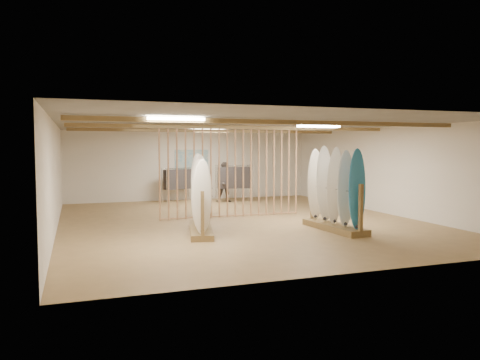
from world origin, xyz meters
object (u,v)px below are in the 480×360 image
object	(u,v)px
clothing_rack_b	(234,178)
shopper_a	(204,186)
clothing_rack_a	(178,179)
rack_right	(335,202)
rack_left	(201,207)
shopper_b	(226,180)

from	to	relation	value
clothing_rack_b	shopper_a	bearing A→B (deg)	-124.50
clothing_rack_a	clothing_rack_b	size ratio (longest dim) A/B	0.93
rack_right	clothing_rack_a	size ratio (longest dim) A/B	1.66
rack_left	clothing_rack_a	xyz separation A→B (m)	(0.87, 6.86, 0.23)
rack_left	clothing_rack_b	size ratio (longest dim) A/B	1.66
clothing_rack_b	shopper_b	world-z (taller)	shopper_b
rack_left	shopper_a	world-z (taller)	rack_left
rack_right	clothing_rack_a	world-z (taller)	rack_right
rack_right	clothing_rack_a	distance (m)	8.04
clothing_rack_a	shopper_b	bearing A→B (deg)	-45.99
rack_left	shopper_a	xyz separation A→B (m)	(1.12, 3.82, 0.21)
shopper_a	rack_left	bearing A→B (deg)	95.79
shopper_b	clothing_rack_b	bearing A→B (deg)	4.43
shopper_a	shopper_b	bearing A→B (deg)	-101.09
rack_left	clothing_rack_b	world-z (taller)	rack_left
clothing_rack_a	shopper_b	distance (m)	1.90
rack_right	clothing_rack_b	xyz separation A→B (m)	(-0.45, 6.82, 0.23)
rack_left	shopper_b	size ratio (longest dim) A/B	1.38
clothing_rack_a	shopper_b	size ratio (longest dim) A/B	0.77
clothing_rack_b	shopper_b	bearing A→B (deg)	177.50
rack_right	shopper_b	world-z (taller)	rack_right
rack_right	rack_left	bearing A→B (deg)	162.97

